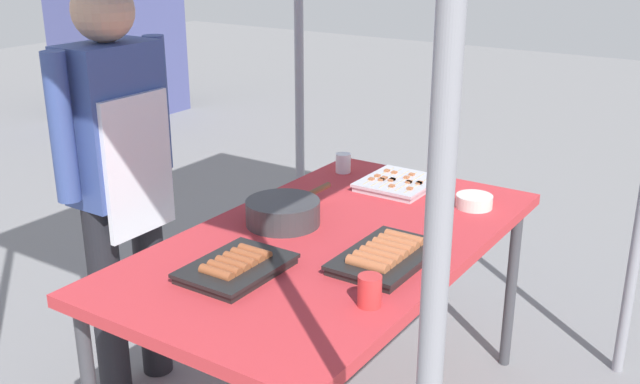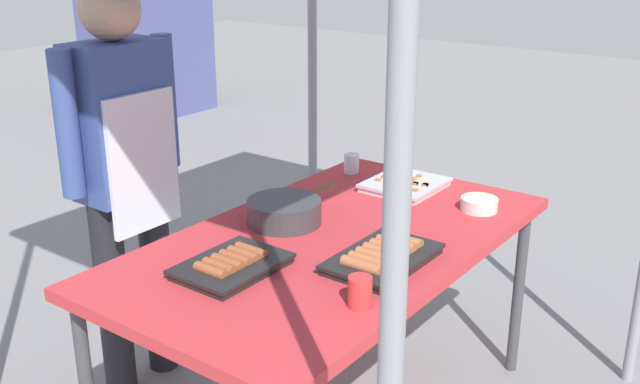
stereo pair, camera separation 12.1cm
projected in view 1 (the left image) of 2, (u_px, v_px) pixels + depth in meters
The scene contains 10 objects.
stall_table at pixel (332, 251), 2.50m from camera, with size 1.60×0.90×0.75m.
tray_grilled_sausages at pixel (387, 256), 2.29m from camera, with size 0.38×0.23×0.06m.
tray_meat_skewers at pixel (398, 183), 2.95m from camera, with size 0.30×0.27×0.04m.
tray_pork_links at pixel (236, 267), 2.22m from camera, with size 0.33×0.24×0.05m.
cooking_wok at pixel (284, 211), 2.58m from camera, with size 0.42×0.26×0.09m.
condiment_bowl at pixel (474, 201), 2.74m from camera, with size 0.14×0.14×0.05m, color silver.
drink_cup_near_edge at pixel (370, 291), 2.02m from camera, with size 0.07×0.07×0.09m, color red.
drink_cup_by_wok at pixel (343, 163), 3.13m from camera, with size 0.06×0.06×0.08m, color white.
vendor_woman at pixel (118, 163), 2.67m from camera, with size 0.52×0.23×1.57m.
neighbor_stall_left at pixel (117, 15), 6.91m from camera, with size 1.09×0.73×1.91m.
Camera 1 is at (-1.93, -1.23, 1.73)m, focal length 41.52 mm.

